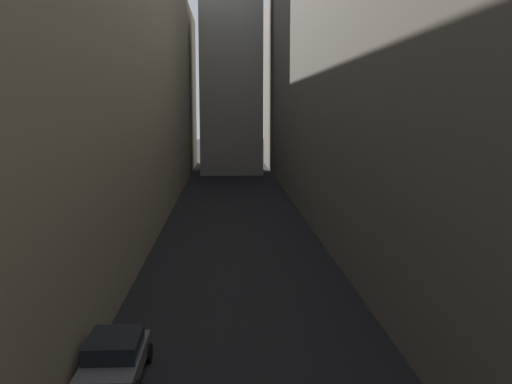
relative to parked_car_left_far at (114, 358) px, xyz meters
The scene contains 4 objects.
ground_plane 21.56m from the parked_car_left_far, 78.22° to the left, with size 264.00×264.00×0.00m, color black.
building_block_left 26.36m from the parked_car_left_far, 107.36° to the left, with size 12.24×108.00×22.47m, color gray.
building_block_right 30.96m from the parked_car_left_far, 53.36° to the left, with size 14.55×108.00×24.38m, color #60594F.
parked_car_left_far is the anchor object (origin of this frame).
Camera 1 is at (-0.75, 8.97, 8.73)m, focal length 40.64 mm.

